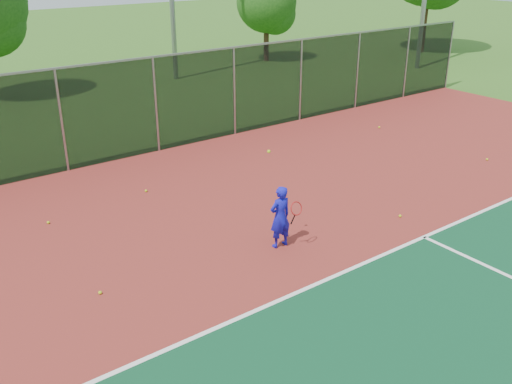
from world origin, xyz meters
The scene contains 11 objects.
ground centered at (0.00, 0.00, 0.00)m, with size 120.00×120.00×0.00m, color #2E5E1B.
court_apron centered at (0.00, 2.00, 0.01)m, with size 30.00×20.00×0.02m, color maroon.
fence_back centered at (0.00, 12.00, 1.56)m, with size 30.00×0.06×3.03m.
tennis_player centered at (-0.89, 4.65, 0.74)m, with size 0.59×0.59×2.27m.
practice_ball_1 centered at (2.38, 4.02, 0.06)m, with size 0.07×0.07×0.07m, color #B8D418.
practice_ball_2 centered at (-4.63, 8.80, 0.06)m, with size 0.07×0.07×0.07m, color #B8D418.
practice_ball_3 centered at (-1.89, 9.15, 0.06)m, with size 0.07×0.07×0.07m, color #B8D418.
practice_ball_4 centered at (7.60, 9.40, 0.06)m, with size 0.07×0.07×0.07m, color #B8D418.
practice_ball_5 centered at (-4.83, 5.21, 0.06)m, with size 0.07×0.07×0.07m, color #B8D418.
practice_ball_6 centered at (7.70, 5.08, 0.06)m, with size 0.07×0.07×0.07m, color #B8D418.
tree_back_mid centered at (12.58, 22.43, 3.09)m, with size 3.36×3.36×4.93m.
Camera 1 is at (-7.94, -3.93, 6.11)m, focal length 40.00 mm.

